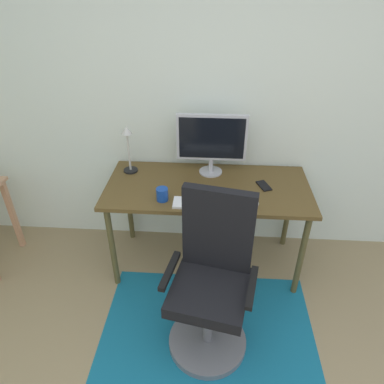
% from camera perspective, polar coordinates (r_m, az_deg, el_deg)
% --- Properties ---
extents(wall_back, '(6.00, 0.10, 2.60)m').
position_cam_1_polar(wall_back, '(2.74, 5.26, 15.16)').
color(wall_back, silver).
rests_on(wall_back, ground).
extents(area_rug, '(1.45, 1.02, 0.01)m').
position_cam_1_polar(area_rug, '(2.61, 2.57, -21.52)').
color(area_rug, '#146381').
rests_on(area_rug, ground).
extents(desk, '(1.51, 0.69, 0.76)m').
position_cam_1_polar(desk, '(2.63, 2.54, -0.33)').
color(desk, brown).
rests_on(desk, ground).
extents(monitor, '(0.52, 0.18, 0.47)m').
position_cam_1_polar(monitor, '(2.64, 3.22, 8.47)').
color(monitor, '#B2B2B7').
rests_on(monitor, desk).
extents(keyboard, '(0.43, 0.13, 0.02)m').
position_cam_1_polar(keyboard, '(2.38, 2.08, -1.89)').
color(keyboard, white).
rests_on(keyboard, desk).
extents(computer_mouse, '(0.06, 0.10, 0.03)m').
position_cam_1_polar(computer_mouse, '(2.41, 10.11, -1.71)').
color(computer_mouse, white).
rests_on(computer_mouse, desk).
extents(coffee_cup, '(0.08, 0.08, 0.09)m').
position_cam_1_polar(coffee_cup, '(2.41, -4.87, -0.38)').
color(coffee_cup, '#143D96').
rests_on(coffee_cup, desk).
extents(cell_phone, '(0.11, 0.15, 0.01)m').
position_cam_1_polar(cell_phone, '(2.63, 11.62, 1.01)').
color(cell_phone, black).
rests_on(cell_phone, desk).
extents(desk_lamp, '(0.11, 0.11, 0.38)m').
position_cam_1_polar(desk_lamp, '(2.71, -10.39, 7.67)').
color(desk_lamp, black).
rests_on(desk_lamp, desk).
extents(office_chair, '(0.58, 0.52, 1.10)m').
position_cam_1_polar(office_chair, '(2.23, 3.15, -15.54)').
color(office_chair, slate).
rests_on(office_chair, ground).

